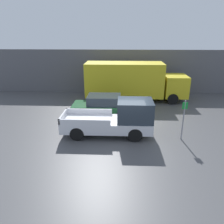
{
  "coord_description": "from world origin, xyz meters",
  "views": [
    {
      "loc": [
        -0.22,
        -11.9,
        5.87
      ],
      "look_at": [
        -0.78,
        1.11,
        1.09
      ],
      "focal_mm": 35.0,
      "sensor_mm": 36.0,
      "label": 1
    }
  ],
  "objects_px": {
    "parking_sign": "(183,118)",
    "newspaper_box": "(174,88)",
    "car": "(103,106)",
    "delivery_truck": "(132,80)",
    "pickup_truck": "(117,119)"
  },
  "relations": [
    {
      "from": "pickup_truck",
      "to": "newspaper_box",
      "type": "bearing_deg",
      "value": 60.28
    },
    {
      "from": "pickup_truck",
      "to": "delivery_truck",
      "type": "xyz_separation_m",
      "value": [
        1.17,
        7.32,
        0.79
      ]
    },
    {
      "from": "car",
      "to": "delivery_truck",
      "type": "distance_m",
      "value": 4.99
    },
    {
      "from": "pickup_truck",
      "to": "car",
      "type": "xyz_separation_m",
      "value": [
        -1.07,
        2.97,
        -0.18
      ]
    },
    {
      "from": "car",
      "to": "pickup_truck",
      "type": "bearing_deg",
      "value": -70.12
    },
    {
      "from": "newspaper_box",
      "to": "pickup_truck",
      "type": "bearing_deg",
      "value": -119.72
    },
    {
      "from": "pickup_truck",
      "to": "newspaper_box",
      "type": "xyz_separation_m",
      "value": [
        5.5,
        9.64,
        -0.44
      ]
    },
    {
      "from": "pickup_truck",
      "to": "delivery_truck",
      "type": "height_order",
      "value": "delivery_truck"
    },
    {
      "from": "parking_sign",
      "to": "delivery_truck",
      "type": "bearing_deg",
      "value": 108.48
    },
    {
      "from": "pickup_truck",
      "to": "car",
      "type": "distance_m",
      "value": 3.16
    },
    {
      "from": "parking_sign",
      "to": "newspaper_box",
      "type": "bearing_deg",
      "value": 80.23
    },
    {
      "from": "pickup_truck",
      "to": "parking_sign",
      "type": "height_order",
      "value": "parking_sign"
    },
    {
      "from": "parking_sign",
      "to": "car",
      "type": "bearing_deg",
      "value": 144.79
    },
    {
      "from": "delivery_truck",
      "to": "newspaper_box",
      "type": "bearing_deg",
      "value": 28.16
    },
    {
      "from": "newspaper_box",
      "to": "delivery_truck",
      "type": "bearing_deg",
      "value": -151.84
    }
  ]
}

